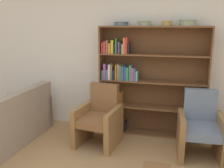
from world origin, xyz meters
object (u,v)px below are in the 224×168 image
object	(u,v)px
bowl_cream	(121,23)
bowl_terracotta	(167,23)
bowl_brass	(145,23)
bowl_slate	(188,22)
armchair_leather	(99,119)
couch	(5,125)
bookshelf	(142,82)
armchair_cushioned	(200,128)

from	to	relation	value
bowl_cream	bowl_terracotta	distance (m)	0.75
bowl_brass	bowl_slate	world-z (taller)	bowl_slate
armchair_leather	bowl_slate	bearing A→B (deg)	-149.26
couch	bookshelf	bearing A→B (deg)	-63.91
bowl_brass	bowl_cream	bearing A→B (deg)	180.00
bookshelf	bowl_brass	xyz separation A→B (m)	(0.02, -0.02, 1.01)
bowl_cream	armchair_leather	world-z (taller)	bowl_cream
bowl_terracotta	couch	world-z (taller)	bowl_terracotta
bowl_brass	bowl_terracotta	xyz separation A→B (m)	(0.36, 0.00, -0.00)
bowl_cream	couch	size ratio (longest dim) A/B	0.14
bowl_cream	couch	xyz separation A→B (m)	(-1.74, -0.94, -1.63)
bowl_cream	bowl_terracotta	world-z (taller)	bowl_terracotta
bowl_terracotta	armchair_cushioned	size ratio (longest dim) A/B	0.17
bowl_cream	armchair_cushioned	xyz separation A→B (m)	(1.34, -0.57, -1.52)
bookshelf	bowl_terracotta	size ratio (longest dim) A/B	11.33
bowl_brass	couch	size ratio (longest dim) A/B	0.13
armchair_leather	bowl_cream	bearing A→B (deg)	-104.80
bowl_slate	armchair_leather	bearing A→B (deg)	-156.37
armchair_leather	armchair_cushioned	xyz separation A→B (m)	(1.56, 0.00, 0.00)
bookshelf	armchair_leather	xyz separation A→B (m)	(-0.60, -0.59, -0.52)
couch	armchair_cushioned	distance (m)	3.10
bowl_slate	bookshelf	bearing A→B (deg)	178.64
bowl_terracotta	armchair_cushioned	xyz separation A→B (m)	(0.58, -0.57, -1.52)
bookshelf	bowl_slate	distance (m)	1.23
armchair_leather	armchair_cushioned	bearing A→B (deg)	-172.88
bowl_slate	couch	world-z (taller)	bowl_slate
bowl_terracotta	couch	size ratio (longest dim) A/B	0.10
bowl_terracotta	bowl_brass	bearing A→B (deg)	180.00
bookshelf	armchair_leather	size ratio (longest dim) A/B	1.97
couch	armchair_leather	distance (m)	1.56
bowl_brass	armchair_cushioned	world-z (taller)	bowl_brass
bowl_terracotta	armchair_leather	distance (m)	1.90
couch	armchair_cushioned	bearing A→B (deg)	-81.36
bowl_cream	bowl_slate	size ratio (longest dim) A/B	0.91
bowl_brass	armchair_leather	distance (m)	1.74
couch	armchair_leather	bearing A→B (deg)	-74.52
bookshelf	bowl_slate	bearing A→B (deg)	-1.36
bowl_slate	bowl_brass	bearing A→B (deg)	-180.00
bowl_cream	bowl_brass	world-z (taller)	bowl_brass
bookshelf	armchair_cushioned	world-z (taller)	bookshelf
armchair_cushioned	couch	bearing A→B (deg)	4.43
bookshelf	couch	bearing A→B (deg)	-155.71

